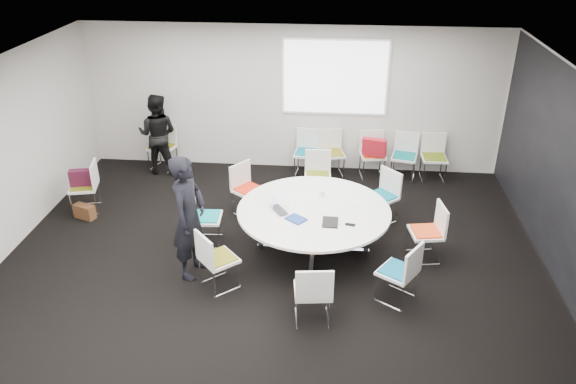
# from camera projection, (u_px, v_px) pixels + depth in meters

# --- Properties ---
(room_shell) EXTENTS (8.08, 7.08, 2.88)m
(room_shell) POSITION_uv_depth(u_px,v_px,m) (278.00, 179.00, 7.61)
(room_shell) COLOR black
(room_shell) RESTS_ON ground
(conference_table) EXTENTS (2.26, 2.26, 0.73)m
(conference_table) POSITION_uv_depth(u_px,v_px,m) (314.00, 220.00, 8.32)
(conference_table) COLOR silver
(conference_table) RESTS_ON ground
(projection_screen) EXTENTS (1.90, 0.03, 1.35)m
(projection_screen) POSITION_uv_depth(u_px,v_px,m) (335.00, 78.00, 10.41)
(projection_screen) COLOR white
(projection_screen) RESTS_ON room_shell
(chair_ring_a) EXTENTS (0.52, 0.53, 0.88)m
(chair_ring_a) POSITION_uv_depth(u_px,v_px,m) (425.00, 242.00, 8.27)
(chair_ring_a) COLOR silver
(chair_ring_a) RESTS_ON ground
(chair_ring_b) EXTENTS (0.64, 0.64, 0.88)m
(chair_ring_b) POSITION_uv_depth(u_px,v_px,m) (381.00, 206.00, 9.27)
(chair_ring_b) COLOR silver
(chair_ring_b) RESTS_ON ground
(chair_ring_c) EXTENTS (0.49, 0.47, 0.88)m
(chair_ring_c) POSITION_uv_depth(u_px,v_px,m) (318.00, 185.00, 9.95)
(chair_ring_c) COLOR silver
(chair_ring_c) RESTS_ON ground
(chair_ring_d) EXTENTS (0.63, 0.64, 0.88)m
(chair_ring_d) POSITION_uv_depth(u_px,v_px,m) (249.00, 199.00, 9.49)
(chair_ring_d) COLOR silver
(chair_ring_d) RESTS_ON ground
(chair_ring_e) EXTENTS (0.48, 0.49, 0.88)m
(chair_ring_e) POSITION_uv_depth(u_px,v_px,m) (206.00, 227.00, 8.66)
(chair_ring_e) COLOR silver
(chair_ring_e) RESTS_ON ground
(chair_ring_f) EXTENTS (0.64, 0.64, 0.88)m
(chair_ring_f) POSITION_uv_depth(u_px,v_px,m) (219.00, 270.00, 7.66)
(chair_ring_f) COLOR silver
(chair_ring_f) RESTS_ON ground
(chair_ring_g) EXTENTS (0.51, 0.50, 0.88)m
(chair_ring_g) POSITION_uv_depth(u_px,v_px,m) (313.00, 302.00, 7.03)
(chair_ring_g) COLOR silver
(chair_ring_g) RESTS_ON ground
(chair_ring_h) EXTENTS (0.63, 0.63, 0.88)m
(chair_ring_h) POSITION_uv_depth(u_px,v_px,m) (397.00, 282.00, 7.40)
(chair_ring_h) COLOR silver
(chair_ring_h) RESTS_ON ground
(chair_back_a) EXTENTS (0.50, 0.49, 0.88)m
(chair_back_a) POSITION_uv_depth(u_px,v_px,m) (307.00, 161.00, 10.89)
(chair_back_a) COLOR silver
(chair_back_a) RESTS_ON ground
(chair_back_b) EXTENTS (0.55, 0.54, 0.88)m
(chair_back_b) POSITION_uv_depth(u_px,v_px,m) (331.00, 162.00, 10.87)
(chair_back_b) COLOR silver
(chair_back_b) RESTS_ON ground
(chair_back_c) EXTENTS (0.52, 0.51, 0.88)m
(chair_back_c) POSITION_uv_depth(u_px,v_px,m) (372.00, 163.00, 10.80)
(chair_back_c) COLOR silver
(chair_back_c) RESTS_ON ground
(chair_back_d) EXTENTS (0.54, 0.54, 0.88)m
(chair_back_d) POSITION_uv_depth(u_px,v_px,m) (403.00, 165.00, 10.74)
(chair_back_d) COLOR silver
(chair_back_d) RESTS_ON ground
(chair_back_e) EXTENTS (0.48, 0.47, 0.88)m
(chair_back_e) POSITION_uv_depth(u_px,v_px,m) (433.00, 166.00, 10.69)
(chair_back_e) COLOR silver
(chair_back_e) RESTS_ON ground
(chair_spare_left) EXTENTS (0.54, 0.55, 0.88)m
(chair_spare_left) POSITION_uv_depth(u_px,v_px,m) (86.00, 196.00, 9.60)
(chair_spare_left) COLOR silver
(chair_spare_left) RESTS_ON ground
(chair_person_back) EXTENTS (0.56, 0.56, 0.88)m
(chair_person_back) POSITION_uv_depth(u_px,v_px,m) (163.00, 155.00, 11.14)
(chair_person_back) COLOR silver
(chair_person_back) RESTS_ON ground
(person_main) EXTENTS (0.55, 0.73, 1.81)m
(person_main) POSITION_uv_depth(u_px,v_px,m) (189.00, 217.00, 7.67)
(person_main) COLOR black
(person_main) RESTS_ON ground
(person_back) EXTENTS (0.79, 0.63, 1.58)m
(person_back) POSITION_uv_depth(u_px,v_px,m) (158.00, 134.00, 10.75)
(person_back) COLOR black
(person_back) RESTS_ON ground
(laptop) EXTENTS (0.37, 0.41, 0.03)m
(laptop) POSITION_uv_depth(u_px,v_px,m) (282.00, 209.00, 8.20)
(laptop) COLOR #333338
(laptop) RESTS_ON conference_table
(laptop_lid) EXTENTS (0.02, 0.30, 0.22)m
(laptop_lid) POSITION_uv_depth(u_px,v_px,m) (274.00, 197.00, 8.30)
(laptop_lid) COLOR silver
(laptop_lid) RESTS_ON conference_table
(notebook_black) EXTENTS (0.23, 0.30, 0.02)m
(notebook_black) POSITION_uv_depth(u_px,v_px,m) (330.00, 222.00, 7.88)
(notebook_black) COLOR black
(notebook_black) RESTS_ON conference_table
(tablet_folio) EXTENTS (0.33, 0.32, 0.03)m
(tablet_folio) POSITION_uv_depth(u_px,v_px,m) (296.00, 219.00, 7.95)
(tablet_folio) COLOR navy
(tablet_folio) RESTS_ON conference_table
(papers_right) EXTENTS (0.37, 0.35, 0.00)m
(papers_right) POSITION_uv_depth(u_px,v_px,m) (345.00, 205.00, 8.34)
(papers_right) COLOR white
(papers_right) RESTS_ON conference_table
(papers_front) EXTENTS (0.35, 0.30, 0.00)m
(papers_front) POSITION_uv_depth(u_px,v_px,m) (357.00, 216.00, 8.05)
(papers_front) COLOR white
(papers_front) RESTS_ON conference_table
(cup) EXTENTS (0.08, 0.08, 0.09)m
(cup) POSITION_uv_depth(u_px,v_px,m) (322.00, 193.00, 8.60)
(cup) COLOR white
(cup) RESTS_ON conference_table
(phone) EXTENTS (0.15, 0.10, 0.01)m
(phone) POSITION_uv_depth(u_px,v_px,m) (350.00, 225.00, 7.83)
(phone) COLOR black
(phone) RESTS_ON conference_table
(maroon_bag) EXTENTS (0.42, 0.23, 0.28)m
(maroon_bag) POSITION_uv_depth(u_px,v_px,m) (82.00, 178.00, 9.44)
(maroon_bag) COLOR #441226
(maroon_bag) RESTS_ON chair_spare_left
(brown_bag) EXTENTS (0.39, 0.28, 0.24)m
(brown_bag) POSITION_uv_depth(u_px,v_px,m) (85.00, 211.00, 9.42)
(brown_bag) COLOR #4B2D18
(brown_bag) RESTS_ON ground
(red_jacket) EXTENTS (0.47, 0.27, 0.36)m
(red_jacket) POSITION_uv_depth(u_px,v_px,m) (374.00, 147.00, 10.41)
(red_jacket) COLOR #B21524
(red_jacket) RESTS_ON chair_back_c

